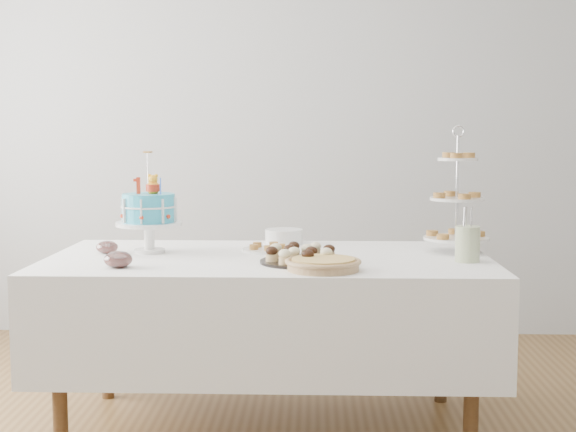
{
  "coord_description": "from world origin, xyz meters",
  "views": [
    {
      "loc": [
        0.2,
        -3.16,
        1.31
      ],
      "look_at": [
        0.08,
        0.3,
        0.95
      ],
      "focal_mm": 50.0,
      "sensor_mm": 36.0,
      "label": 1
    }
  ],
  "objects_px": {
    "tiered_stand": "(457,200)",
    "jam_bowl_a": "(118,260)",
    "pastry_plate": "(267,248)",
    "birthday_cake": "(149,225)",
    "table": "(269,308)",
    "plate_stack": "(284,237)",
    "cupcake_tray": "(301,254)",
    "utensil_pitcher": "(468,242)",
    "jam_bowl_b": "(107,247)",
    "pie": "(323,264)"
  },
  "relations": [
    {
      "from": "table",
      "to": "pastry_plate",
      "type": "bearing_deg",
      "value": 96.14
    },
    {
      "from": "plate_stack",
      "to": "jam_bowl_a",
      "type": "bearing_deg",
      "value": -132.07
    },
    {
      "from": "birthday_cake",
      "to": "pastry_plate",
      "type": "xyz_separation_m",
      "value": [
        0.52,
        0.07,
        -0.11
      ]
    },
    {
      "from": "plate_stack",
      "to": "pie",
      "type": "bearing_deg",
      "value": -76.27
    },
    {
      "from": "cupcake_tray",
      "to": "table",
      "type": "bearing_deg",
      "value": 129.79
    },
    {
      "from": "birthday_cake",
      "to": "jam_bowl_a",
      "type": "xyz_separation_m",
      "value": [
        -0.04,
        -0.4,
        -0.09
      ]
    },
    {
      "from": "pastry_plate",
      "to": "tiered_stand",
      "type": "bearing_deg",
      "value": -0.46
    },
    {
      "from": "plate_stack",
      "to": "jam_bowl_a",
      "type": "distance_m",
      "value": 0.95
    },
    {
      "from": "pastry_plate",
      "to": "jam_bowl_a",
      "type": "bearing_deg",
      "value": -140.49
    },
    {
      "from": "birthday_cake",
      "to": "plate_stack",
      "type": "bearing_deg",
      "value": 31.13
    },
    {
      "from": "plate_stack",
      "to": "jam_bowl_a",
      "type": "relative_size",
      "value": 1.59
    },
    {
      "from": "birthday_cake",
      "to": "pastry_plate",
      "type": "relative_size",
      "value": 2.04
    },
    {
      "from": "pie",
      "to": "utensil_pitcher",
      "type": "distance_m",
      "value": 0.65
    },
    {
      "from": "tiered_stand",
      "to": "utensil_pitcher",
      "type": "bearing_deg",
      "value": -89.94
    },
    {
      "from": "pastry_plate",
      "to": "birthday_cake",
      "type": "bearing_deg",
      "value": -172.27
    },
    {
      "from": "tiered_stand",
      "to": "plate_stack",
      "type": "height_order",
      "value": "tiered_stand"
    },
    {
      "from": "tiered_stand",
      "to": "pastry_plate",
      "type": "height_order",
      "value": "tiered_stand"
    },
    {
      "from": "birthday_cake",
      "to": "utensil_pitcher",
      "type": "relative_size",
      "value": 1.99
    },
    {
      "from": "cupcake_tray",
      "to": "jam_bowl_a",
      "type": "distance_m",
      "value": 0.74
    },
    {
      "from": "birthday_cake",
      "to": "pastry_plate",
      "type": "bearing_deg",
      "value": 11.37
    },
    {
      "from": "cupcake_tray",
      "to": "pastry_plate",
      "type": "bearing_deg",
      "value": 115.62
    },
    {
      "from": "jam_bowl_a",
      "to": "jam_bowl_b",
      "type": "relative_size",
      "value": 1.19
    },
    {
      "from": "pastry_plate",
      "to": "pie",
      "type": "bearing_deg",
      "value": -63.66
    },
    {
      "from": "table",
      "to": "birthday_cake",
      "type": "height_order",
      "value": "birthday_cake"
    },
    {
      "from": "cupcake_tray",
      "to": "plate_stack",
      "type": "bearing_deg",
      "value": 99.0
    },
    {
      "from": "pie",
      "to": "tiered_stand",
      "type": "bearing_deg",
      "value": 39.55
    },
    {
      "from": "pie",
      "to": "plate_stack",
      "type": "distance_m",
      "value": 0.77
    },
    {
      "from": "plate_stack",
      "to": "jam_bowl_a",
      "type": "xyz_separation_m",
      "value": [
        -0.64,
        -0.71,
        -0.0
      ]
    },
    {
      "from": "jam_bowl_a",
      "to": "birthday_cake",
      "type": "bearing_deg",
      "value": 83.63
    },
    {
      "from": "table",
      "to": "pastry_plate",
      "type": "distance_m",
      "value": 0.29
    },
    {
      "from": "jam_bowl_a",
      "to": "utensil_pitcher",
      "type": "xyz_separation_m",
      "value": [
        1.43,
        0.19,
        0.05
      ]
    },
    {
      "from": "birthday_cake",
      "to": "jam_bowl_b",
      "type": "relative_size",
      "value": 4.71
    },
    {
      "from": "utensil_pitcher",
      "to": "jam_bowl_a",
      "type": "bearing_deg",
      "value": 171.39
    },
    {
      "from": "table",
      "to": "tiered_stand",
      "type": "distance_m",
      "value": 0.97
    },
    {
      "from": "utensil_pitcher",
      "to": "birthday_cake",
      "type": "bearing_deg",
      "value": 155.25
    },
    {
      "from": "tiered_stand",
      "to": "jam_bowl_a",
      "type": "xyz_separation_m",
      "value": [
        -1.43,
        -0.46,
        -0.21
      ]
    },
    {
      "from": "jam_bowl_b",
      "to": "utensil_pitcher",
      "type": "bearing_deg",
      "value": -6.49
    },
    {
      "from": "cupcake_tray",
      "to": "pie",
      "type": "height_order",
      "value": "cupcake_tray"
    },
    {
      "from": "table",
      "to": "pie",
      "type": "distance_m",
      "value": 0.49
    },
    {
      "from": "jam_bowl_b",
      "to": "cupcake_tray",
      "type": "bearing_deg",
      "value": -15.13
    },
    {
      "from": "pastry_plate",
      "to": "jam_bowl_b",
      "type": "xyz_separation_m",
      "value": [
        -0.71,
        -0.1,
        0.01
      ]
    },
    {
      "from": "jam_bowl_b",
      "to": "jam_bowl_a",
      "type": "bearing_deg",
      "value": -69.23
    },
    {
      "from": "table",
      "to": "jam_bowl_a",
      "type": "distance_m",
      "value": 0.71
    },
    {
      "from": "pastry_plate",
      "to": "jam_bowl_a",
      "type": "distance_m",
      "value": 0.74
    },
    {
      "from": "cupcake_tray",
      "to": "jam_bowl_a",
      "type": "xyz_separation_m",
      "value": [
        -0.73,
        -0.14,
        -0.01
      ]
    },
    {
      "from": "plate_stack",
      "to": "table",
      "type": "bearing_deg",
      "value": -97.38
    },
    {
      "from": "cupcake_tray",
      "to": "plate_stack",
      "type": "xyz_separation_m",
      "value": [
        -0.09,
        0.57,
        -0.0
      ]
    },
    {
      "from": "table",
      "to": "jam_bowl_b",
      "type": "relative_size",
      "value": 19.87
    },
    {
      "from": "plate_stack",
      "to": "cupcake_tray",
      "type": "bearing_deg",
      "value": -81.0
    },
    {
      "from": "birthday_cake",
      "to": "tiered_stand",
      "type": "distance_m",
      "value": 1.39
    }
  ]
}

